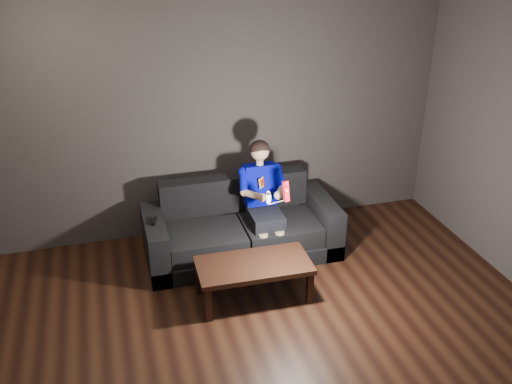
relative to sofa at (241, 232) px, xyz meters
name	(u,v)px	position (x,y,z in m)	size (l,w,h in m)	color
floor	(291,374)	(-0.07, -1.85, -0.25)	(5.00, 5.00, 0.00)	black
back_wall	(218,114)	(-0.07, 0.65, 1.10)	(5.00, 0.04, 2.70)	#3E3736
ceiling	(304,21)	(-0.07, -1.85, 2.45)	(5.00, 5.00, 0.02)	silver
sofa	(241,232)	(0.00, 0.00, 0.00)	(1.99, 0.86, 0.77)	black
child	(263,193)	(0.23, -0.04, 0.45)	(0.48, 0.59, 1.19)	black
wii_remote_red	(286,191)	(0.32, -0.50, 0.67)	(0.07, 0.08, 0.20)	red
nunchuk_white	(268,198)	(0.15, -0.49, 0.62)	(0.07, 0.09, 0.14)	silver
wii_remote_black	(154,221)	(-0.90, -0.07, 0.31)	(0.08, 0.16, 0.03)	black
coffee_table	(254,268)	(-0.08, -0.81, 0.08)	(1.06, 0.55, 0.38)	black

